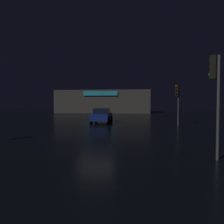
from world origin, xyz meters
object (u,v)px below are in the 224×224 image
Objects in this scene: store_building at (104,102)px; car_near at (102,115)px; traffic_signal_main at (177,94)px; traffic_signal_cross_left at (215,81)px.

car_near is (4.51, -24.51, -1.46)m from store_building.
store_building is at bearing 114.65° from traffic_signal_main.
traffic_signal_cross_left is 0.92× the size of car_near.
traffic_signal_cross_left is at bearing -90.08° from traffic_signal_main.
traffic_signal_cross_left is (-0.02, -13.32, 0.11)m from traffic_signal_main.
car_near is at bearing -79.57° from store_building.
store_building is 4.42× the size of car_near.
traffic_signal_cross_left reaches higher than car_near.
store_building is 24.97m from car_near.
store_building reaches higher than traffic_signal_main.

